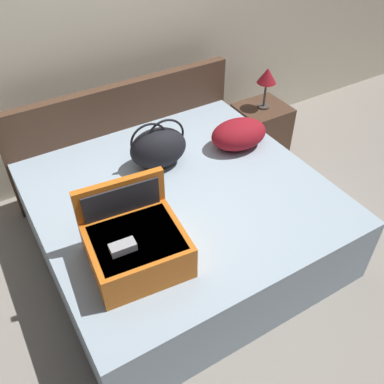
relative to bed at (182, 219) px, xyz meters
The scene contains 9 objects.
ground_plane 0.48m from the bed, 90.00° to the right, with size 12.00×12.00×0.00m, color gray.
back_wall 1.62m from the bed, 90.00° to the left, with size 8.00×0.10×2.60m, color beige.
bed is the anchor object (origin of this frame).
headboard 0.97m from the bed, 90.00° to the left, with size 1.92×0.08×0.90m, color #4C3323.
hard_case_large 0.76m from the bed, 142.50° to the right, with size 0.56×0.52×0.43m.
duffel_bag 0.54m from the bed, 88.18° to the left, with size 0.44×0.32×0.36m.
pillow_near_headboard 0.78m from the bed, 21.01° to the left, with size 0.44×0.30×0.22m, color maroon.
nightstand 1.39m from the bed, 28.43° to the left, with size 0.44×0.40×0.49m, color #4C3323.
table_lamp 1.48m from the bed, 28.43° to the left, with size 0.17×0.17×0.37m.
Camera 1 is at (-1.04, -1.47, 2.38)m, focal length 39.35 mm.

